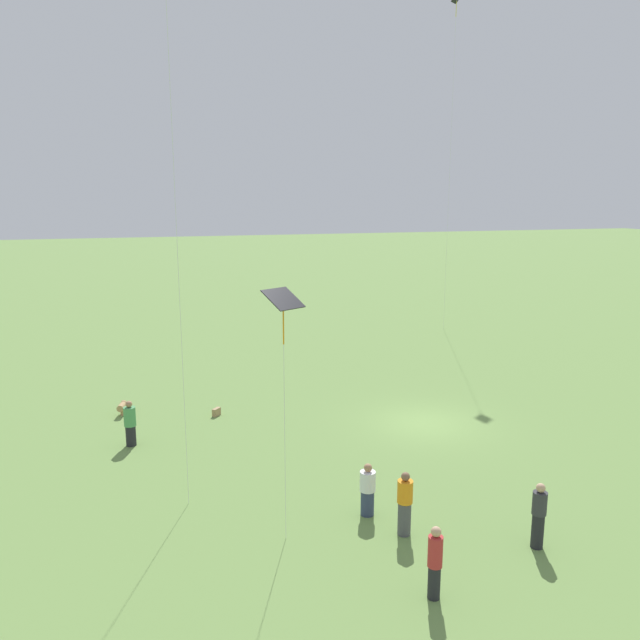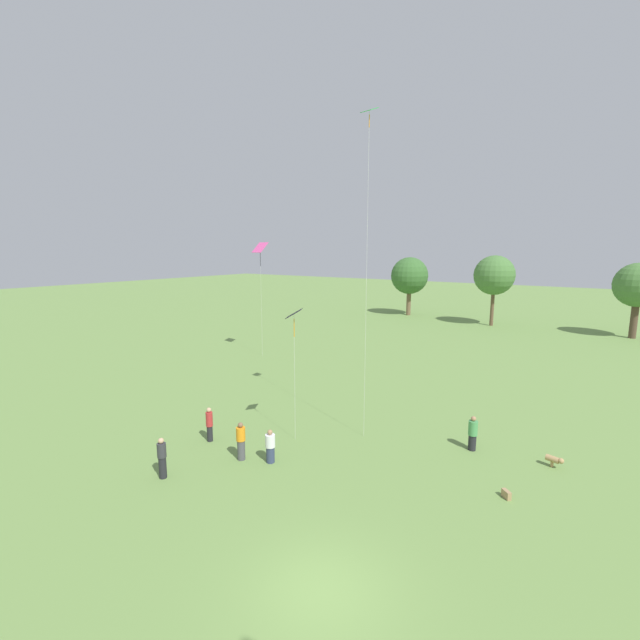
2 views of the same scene
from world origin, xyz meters
name	(u,v)px [view 1 (image 1 of 2)]	position (x,y,z in m)	size (l,w,h in m)	color
ground_plane	(424,423)	(0.00, 0.00, 0.00)	(240.00, 240.00, 0.00)	#6B8E47
person_0	(368,490)	(-6.22, 4.90, 0.76)	(0.64, 0.64, 1.58)	#333D5B
person_1	(130,424)	(1.09, 11.43, 0.85)	(0.49, 0.49, 1.73)	#232328
person_2	(539,516)	(-9.11, 1.24, 0.90)	(0.50, 0.50, 1.81)	#232328
person_3	(435,562)	(-10.23, 4.82, 0.91)	(0.48, 0.48, 1.79)	#232328
person_4	(405,504)	(-7.51, 4.32, 0.90)	(0.54, 0.54, 1.82)	#4C4C51
kite_0	(283,307)	(-6.77, 7.47, 6.38)	(1.07, 1.11, 6.80)	black
kite_2	(455,36)	(16.06, -9.36, 18.93)	(0.76, 0.81, 21.43)	black
dog_1	(122,406)	(4.62, 11.77, 0.38)	(0.76, 0.42, 0.55)	tan
picnic_bag_0	(216,412)	(3.36, 7.98, 0.16)	(0.42, 0.41, 0.32)	#A58459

